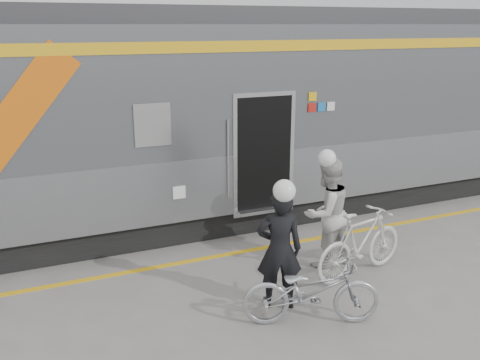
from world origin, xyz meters
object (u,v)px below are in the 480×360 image
bicycle_left (312,291)px  bicycle_right (361,243)px  woman (326,213)px  man (279,250)px

bicycle_left → bicycle_right: size_ratio=1.00×
bicycle_left → bicycle_right: bicycle_right is taller
bicycle_right → woman: bearing=16.8°
bicycle_left → woman: bearing=-17.0°
man → bicycle_left: size_ratio=0.95×
man → bicycle_right: (1.60, 0.34, -0.32)m
man → woman: (1.30, 0.89, 0.03)m
man → woman: bearing=-125.3°
woman → bicycle_right: size_ratio=0.99×
bicycle_right → man: bearing=90.0°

